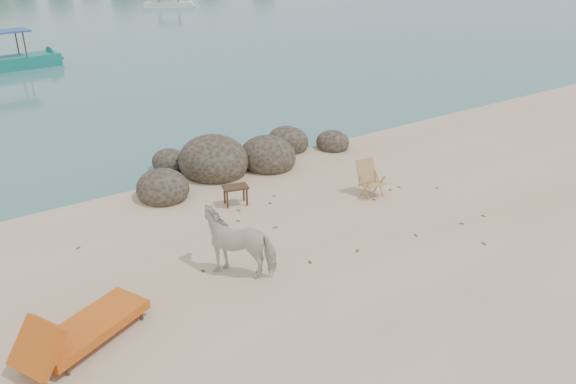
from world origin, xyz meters
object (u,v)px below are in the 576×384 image
deck_chair (373,181)px  side_table (236,197)px  lounge_chair (90,322)px  boulders (235,160)px  cow (240,242)px

deck_chair → side_table: bearing=159.2°
side_table → lounge_chair: lounge_chair is taller
lounge_chair → deck_chair: size_ratio=2.66×
side_table → deck_chair: size_ratio=0.67×
boulders → cow: (-2.40, -4.42, 0.35)m
boulders → side_table: bearing=-119.2°
lounge_chair → deck_chair: bearing=-13.0°
boulders → lounge_chair: (-5.24, -4.84, 0.08)m
boulders → deck_chair: boulders is taller
cow → side_table: size_ratio=2.54×
side_table → deck_chair: deck_chair is taller
lounge_chair → deck_chair: (7.01, 1.46, 0.08)m
lounge_chair → deck_chair: deck_chair is taller
deck_chair → lounge_chair: bearing=-163.0°
boulders → cow: bearing=-118.5°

